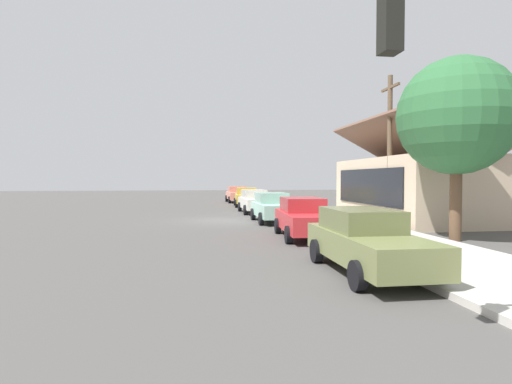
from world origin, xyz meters
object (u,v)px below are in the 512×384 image
(car_coral, at_px, (237,194))
(shade_tree, at_px, (457,117))
(car_olive, at_px, (366,240))
(traffic_light_main, at_px, (500,94))
(car_mustard, at_px, (247,197))
(car_ivory, at_px, (255,201))
(car_cherry, at_px, (304,217))
(fire_hydrant_red, at_px, (352,230))
(car_seafoam, at_px, (273,207))
(utility_pole_wooden, at_px, (390,147))

(car_coral, height_order, shade_tree, shade_tree)
(car_olive, bearing_deg, traffic_light_main, -3.26)
(car_mustard, height_order, car_ivory, same)
(car_cherry, bearing_deg, fire_hydrant_red, 38.12)
(traffic_light_main, bearing_deg, car_olive, 176.65)
(car_seafoam, xyz_separation_m, fire_hydrant_red, (7.91, 1.45, -0.32))
(traffic_light_main, bearing_deg, car_mustard, 179.32)
(car_olive, bearing_deg, utility_pole_wooden, 151.13)
(car_seafoam, relative_size, traffic_light_main, 0.86)
(car_coral, distance_m, traffic_light_main, 36.21)
(shade_tree, relative_size, fire_hydrant_red, 9.80)
(car_seafoam, distance_m, shade_tree, 10.32)
(car_cherry, xyz_separation_m, fire_hydrant_red, (1.88, 1.31, -0.32))
(fire_hydrant_red, bearing_deg, car_seafoam, -169.62)
(car_olive, height_order, fire_hydrant_red, car_olive)
(car_seafoam, relative_size, utility_pole_wooden, 0.60)
(car_mustard, relative_size, shade_tree, 0.63)
(shade_tree, bearing_deg, traffic_light_main, -31.48)
(car_ivory, xyz_separation_m, utility_pole_wooden, (8.75, 5.56, 3.11))
(car_ivory, distance_m, fire_hydrant_red, 14.14)
(car_mustard, xyz_separation_m, shade_tree, (20.55, 5.48, 3.90))
(car_coral, bearing_deg, fire_hydrant_red, 1.52)
(car_mustard, xyz_separation_m, car_ivory, (6.69, -0.25, 0.00))
(car_mustard, height_order, car_olive, same)
(car_olive, xyz_separation_m, traffic_light_main, (4.94, -0.29, 2.68))
(car_mustard, bearing_deg, car_olive, 3.20)
(car_ivory, relative_size, car_seafoam, 1.09)
(car_mustard, distance_m, car_olive, 25.14)
(car_mustard, height_order, fire_hydrant_red, car_mustard)
(car_seafoam, relative_size, car_cherry, 0.96)
(car_mustard, xyz_separation_m, utility_pole_wooden, (15.44, 5.30, 3.11))
(car_coral, xyz_separation_m, car_ivory, (12.72, -0.06, 0.00))
(car_ivory, bearing_deg, shade_tree, 21.49)
(car_ivory, xyz_separation_m, car_seafoam, (6.13, 0.11, -0.00))
(car_cherry, bearing_deg, shade_tree, 76.23)
(fire_hydrant_red, bearing_deg, car_cherry, -145.22)
(traffic_light_main, bearing_deg, shade_tree, 148.52)
(car_ivory, bearing_deg, car_mustard, 176.81)
(utility_pole_wooden, bearing_deg, car_ivory, -147.57)
(car_ivory, xyz_separation_m, fire_hydrant_red, (14.05, 1.56, -0.32))
(shade_tree, height_order, utility_pole_wooden, utility_pole_wooden)
(car_coral, height_order, car_cherry, same)
(car_coral, relative_size, car_mustard, 1.00)
(car_coral, height_order, car_mustard, same)
(car_coral, distance_m, car_cherry, 24.88)
(car_seafoam, bearing_deg, shade_tree, 35.33)
(car_ivory, bearing_deg, car_olive, -0.43)
(car_coral, xyz_separation_m, traffic_light_main, (36.11, -0.16, 2.68))
(shade_tree, distance_m, utility_pole_wooden, 5.17)
(fire_hydrant_red, bearing_deg, car_coral, -176.80)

